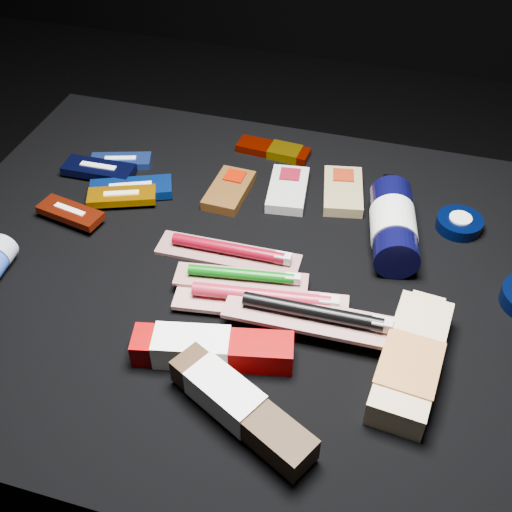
# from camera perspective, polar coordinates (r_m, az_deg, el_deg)

# --- Properties ---
(ground) EXTENTS (3.00, 3.00, 0.00)m
(ground) POSITION_cam_1_polar(r_m,az_deg,el_deg) (1.25, -0.82, -14.41)
(ground) COLOR black
(ground) RESTS_ON ground
(cloth_table) EXTENTS (0.98, 0.78, 0.40)m
(cloth_table) POSITION_cam_1_polar(r_m,az_deg,el_deg) (1.08, -0.92, -8.72)
(cloth_table) COLOR black
(cloth_table) RESTS_ON ground
(luna_bar_0) EXTENTS (0.11, 0.07, 0.01)m
(luna_bar_0) POSITION_cam_1_polar(r_m,az_deg,el_deg) (1.16, -11.93, 8.27)
(luna_bar_0) COLOR #213D98
(luna_bar_0) RESTS_ON cloth_table
(luna_bar_1) EXTENTS (0.14, 0.10, 0.02)m
(luna_bar_1) POSITION_cam_1_polar(r_m,az_deg,el_deg) (1.08, -11.04, 5.86)
(luna_bar_1) COLOR navy
(luna_bar_1) RESTS_ON cloth_table
(luna_bar_2) EXTENTS (0.12, 0.05, 0.02)m
(luna_bar_2) POSITION_cam_1_polar(r_m,az_deg,el_deg) (1.13, -13.80, 7.48)
(luna_bar_2) COLOR black
(luna_bar_2) RESTS_ON cloth_table
(luna_bar_3) EXTENTS (0.12, 0.08, 0.01)m
(luna_bar_3) POSITION_cam_1_polar(r_m,az_deg,el_deg) (1.06, -11.84, 5.22)
(luna_bar_3) COLOR orange
(luna_bar_3) RESTS_ON cloth_table
(luna_bar_4) EXTENTS (0.11, 0.06, 0.01)m
(luna_bar_4) POSITION_cam_1_polar(r_m,az_deg,el_deg) (1.04, -16.17, 3.73)
(luna_bar_4) COLOR maroon
(luna_bar_4) RESTS_ON cloth_table
(clif_bar_0) EXTENTS (0.06, 0.11, 0.02)m
(clif_bar_0) POSITION_cam_1_polar(r_m,az_deg,el_deg) (1.07, -2.32, 5.99)
(clif_bar_0) COLOR #4C2D0F
(clif_bar_0) RESTS_ON cloth_table
(clif_bar_1) EXTENTS (0.07, 0.12, 0.02)m
(clif_bar_1) POSITION_cam_1_polar(r_m,az_deg,el_deg) (1.07, 2.87, 6.07)
(clif_bar_1) COLOR #B0AFA8
(clif_bar_1) RESTS_ON cloth_table
(clif_bar_2) EXTENTS (0.08, 0.13, 0.02)m
(clif_bar_2) POSITION_cam_1_polar(r_m,az_deg,el_deg) (1.07, 7.74, 5.90)
(clif_bar_2) COLOR #948351
(clif_bar_2) RESTS_ON cloth_table
(power_bar) EXTENTS (0.13, 0.05, 0.02)m
(power_bar) POSITION_cam_1_polar(r_m,az_deg,el_deg) (1.16, 1.89, 9.34)
(power_bar) COLOR #6A0C01
(power_bar) RESTS_ON cloth_table
(lotion_bottle) EXTENTS (0.09, 0.21, 0.07)m
(lotion_bottle) POSITION_cam_1_polar(r_m,az_deg,el_deg) (0.98, 12.11, 2.71)
(lotion_bottle) COLOR black
(lotion_bottle) RESTS_ON cloth_table
(cream_tin_upper) EXTENTS (0.07, 0.07, 0.02)m
(cream_tin_upper) POSITION_cam_1_polar(r_m,az_deg,el_deg) (1.04, 17.62, 2.79)
(cream_tin_upper) COLOR black
(cream_tin_upper) RESTS_ON cloth_table
(bodywash_bottle) EXTENTS (0.09, 0.21, 0.04)m
(bodywash_bottle) POSITION_cam_1_polar(r_m,az_deg,el_deg) (0.82, 13.57, -9.20)
(bodywash_bottle) COLOR beige
(bodywash_bottle) RESTS_ON cloth_table
(toothbrush_pack_0) EXTENTS (0.22, 0.05, 0.02)m
(toothbrush_pack_0) POSITION_cam_1_polar(r_m,az_deg,el_deg) (0.95, -2.32, 0.35)
(toothbrush_pack_0) COLOR #A49E99
(toothbrush_pack_0) RESTS_ON cloth_table
(toothbrush_pack_1) EXTENTS (0.24, 0.09, 0.03)m
(toothbrush_pack_1) POSITION_cam_1_polar(r_m,az_deg,el_deg) (0.87, 0.65, -3.89)
(toothbrush_pack_1) COLOR silver
(toothbrush_pack_1) RESTS_ON cloth_table
(toothbrush_pack_2) EXTENTS (0.19, 0.07, 0.02)m
(toothbrush_pack_2) POSITION_cam_1_polar(r_m,az_deg,el_deg) (0.89, -1.17, -1.91)
(toothbrush_pack_2) COLOR #AAA49F
(toothbrush_pack_2) RESTS_ON cloth_table
(toothbrush_pack_3) EXTENTS (0.23, 0.06, 0.03)m
(toothbrush_pack_3) POSITION_cam_1_polar(r_m,az_deg,el_deg) (0.83, 5.21, -5.30)
(toothbrush_pack_3) COLOR beige
(toothbrush_pack_3) RESTS_ON cloth_table
(toothpaste_carton_red) EXTENTS (0.21, 0.09, 0.04)m
(toothpaste_carton_red) POSITION_cam_1_polar(r_m,az_deg,el_deg) (0.81, -4.51, -8.20)
(toothpaste_carton_red) COLOR #8D0000
(toothpaste_carton_red) RESTS_ON cloth_table
(toothpaste_carton_green) EXTENTS (0.20, 0.13, 0.04)m
(toothpaste_carton_green) POSITION_cam_1_polar(r_m,az_deg,el_deg) (0.76, -1.84, -12.97)
(toothpaste_carton_green) COLOR #311F0E
(toothpaste_carton_green) RESTS_ON cloth_table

